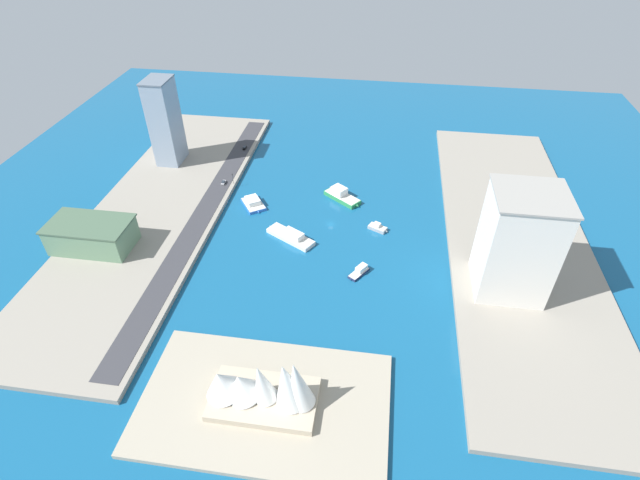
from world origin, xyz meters
name	(u,v)px	position (x,y,z in m)	size (l,w,h in m)	color
ground_plane	(331,224)	(0.00, 0.00, 0.00)	(440.00, 440.00, 0.00)	#145684
quay_west	(516,238)	(-96.52, 0.00, 1.27)	(70.00, 240.00, 2.54)	gray
quay_east	(161,207)	(96.52, 0.00, 1.27)	(70.00, 240.00, 2.54)	gray
peninsula_point	(264,403)	(9.58, 112.03, 1.00)	(89.23, 53.72, 2.00)	#A89E89
road_strip	(206,209)	(69.93, 0.00, 2.61)	(11.63, 228.00, 0.15)	#38383D
yacht_sleek_gray	(378,228)	(-25.40, 1.21, 1.36)	(11.35, 8.44, 3.91)	#999EA3
ferry_white_commuter	(291,236)	(18.73, 15.69, 1.85)	(27.29, 20.42, 5.34)	silver
patrol_launch_navy	(360,271)	(-18.67, 37.08, 1.44)	(9.96, 11.97, 3.83)	#1E284C
ferry_green_doubledeck	(341,195)	(-2.95, -25.52, 2.37)	(22.74, 20.04, 6.77)	#2D8C4C
catamaran_blue	(253,203)	(45.95, -11.54, 1.66)	(17.28, 18.98, 4.36)	blue
tower_tall_glass	(165,122)	(109.30, -50.94, 28.92)	(14.70, 19.99, 52.70)	#8C9EB2
hotel_broad_white	(518,243)	(-84.44, 38.23, 27.09)	(29.90, 29.02, 49.03)	silver
terminal_long_green	(92,235)	(113.80, 38.74, 9.67)	(39.89, 22.42, 14.21)	slate
sedan_silver	(223,182)	(68.30, -27.60, 3.49)	(2.12, 4.81, 1.63)	black
suv_black	(245,148)	(67.60, -72.52, 3.50)	(1.90, 4.88, 1.69)	black
traffic_light_waterfront	(233,177)	(62.68, -29.12, 6.88)	(0.36, 0.36, 6.50)	black
opera_landmark	(264,387)	(8.94, 112.03, 10.73)	(41.61, 21.86, 24.09)	#BCAD93
park_tree_cluster	(530,230)	(-100.91, 2.43, 8.81)	(7.78, 15.85, 9.53)	brown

